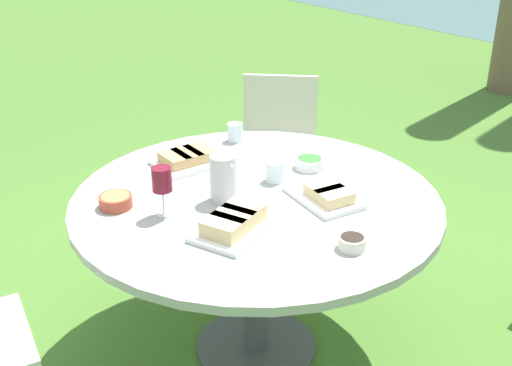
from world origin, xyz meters
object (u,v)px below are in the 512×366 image
at_px(chair_near_right, 278,140).
at_px(wine_glass, 162,181).
at_px(dining_table, 256,217).
at_px(water_pitcher, 223,178).

bearing_deg(chair_near_right, wine_glass, -57.12).
distance_m(dining_table, wine_glass, 0.45).
xyz_separation_m(chair_near_right, water_pitcher, (0.83, -0.98, 0.34)).
xyz_separation_m(chair_near_right, wine_glass, (0.79, -1.23, 0.39)).
bearing_deg(water_pitcher, wine_glass, -98.40).
bearing_deg(chair_near_right, water_pitcher, -49.58).
bearing_deg(dining_table, wine_glass, -103.73).
distance_m(dining_table, chair_near_right, 1.24).
bearing_deg(wine_glass, chair_near_right, 122.88).
distance_m(chair_near_right, water_pitcher, 1.33).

